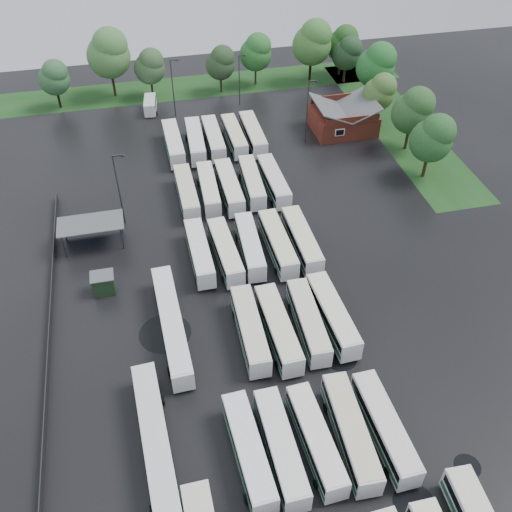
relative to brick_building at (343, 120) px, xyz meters
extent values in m
plane|color=black|center=(-24.00, -42.77, -1.87)|extent=(160.00, 160.00, 0.00)
cube|color=brown|center=(0.00, 0.03, -0.17)|extent=(10.00, 8.00, 3.40)
cube|color=#4C4F51|center=(-2.50, 0.03, 2.43)|extent=(5.07, 8.60, 2.19)
cube|color=#4C4F51|center=(2.50, 0.03, 2.43)|extent=(5.07, 8.60, 2.19)
cube|color=brown|center=(0.00, -3.97, 2.03)|extent=(9.00, 0.20, 1.20)
cube|color=silver|center=(-2.00, -4.02, 0.13)|extent=(1.60, 0.12, 1.20)
cylinder|color=#2D2D30|center=(-44.80, -22.77, -0.17)|extent=(0.16, 0.16, 3.40)
cylinder|color=#2D2D30|center=(-37.60, -22.77, -0.17)|extent=(0.16, 0.16, 3.40)
cylinder|color=#2D2D30|center=(-44.80, -19.57, -0.17)|extent=(0.16, 0.16, 3.40)
cylinder|color=#2D2D30|center=(-37.60, -19.57, -0.17)|extent=(0.16, 0.16, 3.40)
cube|color=#4C4F51|center=(-41.20, -21.17, 1.63)|extent=(8.20, 4.20, 0.15)
cube|color=navy|center=(-41.20, -19.27, -0.27)|extent=(7.60, 0.08, 2.60)
cube|color=black|center=(-40.20, -30.17, -0.62)|extent=(2.50, 2.00, 2.50)
cube|color=#4C4F51|center=(-40.20, -30.17, 0.69)|extent=(2.70, 2.20, 0.12)
cube|color=#184116|center=(-22.00, 22.03, -1.86)|extent=(80.00, 10.00, 0.01)
cube|color=#184116|center=(10.00, 0.03, -1.86)|extent=(10.00, 50.00, 0.01)
cube|color=#2D2D30|center=(-46.20, -34.77, -1.27)|extent=(0.10, 50.00, 1.20)
cube|color=silver|center=(-28.24, -55.03, -0.19)|extent=(2.84, 11.09, 2.52)
cube|color=black|center=(-28.24, -55.03, 0.31)|extent=(2.88, 10.65, 0.81)
cube|color=#116034|center=(-28.24, -55.03, -0.75)|extent=(2.88, 10.87, 0.55)
cube|color=white|center=(-28.24, -55.03, 1.11)|extent=(2.74, 10.76, 0.11)
cylinder|color=black|center=(-28.24, -58.54, -1.45)|extent=(2.33, 0.88, 0.88)
cylinder|color=black|center=(-28.24, -51.51, -1.45)|extent=(2.33, 0.88, 0.88)
cube|color=silver|center=(-25.39, -55.29, -0.19)|extent=(2.48, 11.07, 2.53)
cube|color=black|center=(-25.39, -55.29, 0.32)|extent=(2.53, 10.62, 0.81)
cube|color=#225E3D|center=(-25.39, -55.29, -0.74)|extent=(2.52, 10.85, 0.56)
cube|color=white|center=(-25.39, -55.29, 1.12)|extent=(2.38, 10.73, 0.11)
cylinder|color=black|center=(-25.39, -58.82, -1.45)|extent=(2.34, 0.88, 0.88)
cylinder|color=black|center=(-25.39, -51.77, -1.45)|extent=(2.34, 0.88, 0.88)
cube|color=silver|center=(-22.11, -55.26, -0.24)|extent=(2.76, 10.76, 2.44)
cube|color=black|center=(-22.11, -55.26, 0.24)|extent=(2.79, 10.34, 0.78)
cube|color=#0F5931|center=(-22.11, -55.26, -0.78)|extent=(2.79, 10.55, 0.54)
cube|color=white|center=(-22.11, -55.26, 1.02)|extent=(2.66, 10.43, 0.11)
cylinder|color=black|center=(-22.11, -58.67, -1.47)|extent=(2.27, 0.85, 0.85)
cylinder|color=black|center=(-22.11, -51.85, -1.47)|extent=(2.27, 0.85, 0.85)
cube|color=silver|center=(-18.82, -55.25, -0.15)|extent=(2.81, 11.37, 2.59)
cube|color=black|center=(-18.82, -55.25, 0.37)|extent=(2.85, 10.92, 0.83)
cube|color=#1B5837|center=(-18.82, -55.25, -0.72)|extent=(2.85, 11.15, 0.57)
cube|color=beige|center=(-18.82, -55.25, 1.19)|extent=(2.70, 11.03, 0.11)
cylinder|color=black|center=(-18.82, -58.86, -1.44)|extent=(2.40, 0.90, 0.90)
cylinder|color=black|center=(-18.82, -51.64, -1.44)|extent=(2.40, 0.90, 0.90)
cube|color=silver|center=(-15.59, -55.50, -0.20)|extent=(2.58, 11.03, 2.51)
cube|color=black|center=(-15.59, -55.50, 0.31)|extent=(2.62, 10.59, 0.80)
cube|color=#144D2C|center=(-15.59, -55.50, -0.75)|extent=(2.62, 10.81, 0.55)
cube|color=silver|center=(-15.59, -55.50, 1.11)|extent=(2.48, 10.70, 0.11)
cylinder|color=black|center=(-15.59, -59.01, -1.45)|extent=(2.33, 0.88, 0.88)
cylinder|color=black|center=(-15.59, -51.98, -1.45)|extent=(2.33, 0.88, 0.88)
cube|color=silver|center=(-25.07, -41.28, -0.18)|extent=(2.51, 11.15, 2.55)
cube|color=black|center=(-25.07, -41.28, 0.33)|extent=(2.56, 10.70, 0.81)
cube|color=#1E593B|center=(-25.07, -41.28, -0.74)|extent=(2.55, 10.92, 0.56)
cube|color=beige|center=(-25.07, -41.28, 1.14)|extent=(2.41, 10.81, 0.11)
cylinder|color=black|center=(-25.07, -44.83, -1.45)|extent=(2.36, 0.89, 0.89)
cylinder|color=black|center=(-25.07, -37.73, -1.45)|extent=(2.36, 0.89, 0.89)
cube|color=silver|center=(-22.11, -41.85, -0.15)|extent=(2.66, 11.32, 2.58)
cube|color=black|center=(-22.11, -41.85, 0.36)|extent=(2.70, 10.87, 0.83)
cube|color=#125C36|center=(-22.11, -41.85, -0.72)|extent=(2.70, 11.10, 0.57)
cube|color=beige|center=(-22.11, -41.85, 1.18)|extent=(2.56, 10.98, 0.11)
cylinder|color=black|center=(-22.11, -45.46, -1.44)|extent=(2.39, 0.90, 0.90)
cylinder|color=black|center=(-22.11, -38.25, -1.44)|extent=(2.39, 0.90, 0.90)
cube|color=silver|center=(-18.66, -41.54, -0.21)|extent=(2.63, 10.97, 2.50)
cube|color=black|center=(-18.66, -41.54, 0.29)|extent=(2.67, 10.54, 0.80)
cube|color=#215D3A|center=(-18.66, -41.54, -0.76)|extent=(2.67, 10.76, 0.55)
cube|color=beige|center=(-18.66, -41.54, 1.09)|extent=(2.53, 10.64, 0.11)
cylinder|color=black|center=(-18.66, -45.02, -1.46)|extent=(2.32, 0.87, 0.87)
cylinder|color=black|center=(-18.66, -38.05, -1.46)|extent=(2.32, 0.87, 0.87)
cube|color=silver|center=(-15.79, -41.25, -0.17)|extent=(2.79, 11.27, 2.56)
cube|color=black|center=(-15.79, -41.25, 0.35)|extent=(2.83, 10.83, 0.82)
cube|color=#225E3C|center=(-15.79, -41.25, -0.73)|extent=(2.83, 11.05, 0.56)
cube|color=white|center=(-15.79, -41.25, 1.16)|extent=(2.69, 10.93, 0.11)
cylinder|color=black|center=(-15.79, -44.83, -1.45)|extent=(2.38, 0.89, 0.89)
cylinder|color=black|center=(-15.79, -37.67, -1.45)|extent=(2.38, 0.89, 0.89)
cube|color=silver|center=(-28.44, -27.63, -0.23)|extent=(2.35, 10.79, 2.47)
cube|color=black|center=(-28.44, -27.63, 0.26)|extent=(2.40, 10.36, 0.79)
cube|color=#1B5533|center=(-28.44, -27.63, -0.77)|extent=(2.40, 10.57, 0.54)
cube|color=white|center=(-28.44, -27.63, 1.05)|extent=(2.26, 10.46, 0.11)
cylinder|color=black|center=(-28.44, -31.07, -1.46)|extent=(2.29, 0.86, 0.86)
cylinder|color=black|center=(-28.44, -24.18, -1.46)|extent=(2.29, 0.86, 0.86)
cube|color=silver|center=(-25.29, -28.18, -0.22)|extent=(2.82, 10.94, 2.48)
cube|color=black|center=(-25.29, -28.18, 0.28)|extent=(2.85, 10.51, 0.80)
cube|color=#115834|center=(-25.29, -28.18, -0.76)|extent=(2.85, 10.73, 0.55)
cube|color=#F0ECC9|center=(-25.29, -28.18, 1.07)|extent=(2.71, 10.61, 0.11)
cylinder|color=black|center=(-25.29, -31.65, -1.46)|extent=(2.30, 0.87, 0.87)
cylinder|color=black|center=(-25.29, -24.71, -1.46)|extent=(2.30, 0.87, 0.87)
cube|color=silver|center=(-22.11, -27.82, -0.23)|extent=(2.73, 10.87, 2.47)
cube|color=black|center=(-22.11, -27.82, 0.27)|extent=(2.77, 10.44, 0.79)
cube|color=#0D4F28|center=(-22.11, -27.82, -0.77)|extent=(2.77, 10.66, 0.54)
cube|color=white|center=(-22.11, -27.82, 1.05)|extent=(2.63, 10.54, 0.11)
cylinder|color=black|center=(-22.11, -31.27, -1.46)|extent=(2.29, 0.86, 0.86)
cylinder|color=black|center=(-22.11, -24.37, -1.46)|extent=(2.29, 0.86, 0.86)
cube|color=silver|center=(-18.60, -28.18, -0.17)|extent=(2.53, 11.16, 2.55)
cube|color=black|center=(-18.60, -28.18, 0.34)|extent=(2.58, 10.72, 0.82)
cube|color=#1E5B39|center=(-18.60, -28.18, -0.74)|extent=(2.57, 10.94, 0.56)
cube|color=beige|center=(-18.60, -28.18, 1.15)|extent=(2.43, 10.83, 0.11)
cylinder|color=black|center=(-18.60, -31.74, -1.45)|extent=(2.36, 0.89, 0.89)
cylinder|color=black|center=(-18.60, -24.62, -1.45)|extent=(2.36, 0.89, 0.89)
cube|color=silver|center=(-15.49, -28.24, -0.16)|extent=(2.43, 11.22, 2.57)
cube|color=black|center=(-15.49, -28.24, 0.35)|extent=(2.48, 10.77, 0.82)
cube|color=#1C4F33|center=(-15.49, -28.24, -0.73)|extent=(2.47, 10.99, 0.56)
cube|color=beige|center=(-15.49, -28.24, 1.17)|extent=(2.33, 10.88, 0.11)
cylinder|color=black|center=(-15.49, -31.83, -1.45)|extent=(2.38, 0.90, 0.90)
cylinder|color=black|center=(-15.49, -24.66, -1.45)|extent=(2.38, 0.90, 0.90)
cube|color=silver|center=(-28.26, -14.59, -0.19)|extent=(2.36, 11.02, 2.52)
cube|color=black|center=(-28.26, -14.59, 0.31)|extent=(2.41, 10.58, 0.81)
cube|color=#126138|center=(-28.26, -14.59, -0.75)|extent=(2.40, 10.80, 0.55)
cube|color=beige|center=(-28.26, -14.59, 1.11)|extent=(2.26, 10.69, 0.11)
cylinder|color=black|center=(-28.26, -18.11, -1.45)|extent=(2.34, 0.88, 0.88)
cylinder|color=black|center=(-28.26, -11.07, -1.45)|extent=(2.34, 0.88, 0.88)
cube|color=silver|center=(-25.11, -14.31, -0.24)|extent=(2.62, 10.76, 2.45)
cube|color=black|center=(-25.11, -14.31, 0.25)|extent=(2.66, 10.33, 0.78)
cube|color=#135A35|center=(-25.11, -14.31, -0.78)|extent=(2.66, 10.54, 0.54)
cube|color=white|center=(-25.11, -14.31, 1.03)|extent=(2.52, 10.43, 0.11)
cylinder|color=black|center=(-25.11, -17.73, -1.47)|extent=(2.27, 0.85, 0.85)
cylinder|color=black|center=(-25.11, -10.90, -1.47)|extent=(2.27, 0.85, 0.85)
cube|color=silver|center=(-22.19, -14.68, -0.16)|extent=(2.39, 11.21, 2.57)
cube|color=black|center=(-22.19, -14.68, 0.35)|extent=(2.44, 10.76, 0.82)
cube|color=#145E34|center=(-22.19, -14.68, -0.73)|extent=(2.43, 10.98, 0.56)
cube|color=silver|center=(-22.19, -14.68, 1.17)|extent=(2.29, 10.87, 0.11)
cylinder|color=black|center=(-22.19, -18.26, -1.45)|extent=(2.38, 0.90, 0.90)
cylinder|color=black|center=(-22.19, -11.09, -1.45)|extent=(2.38, 0.90, 0.90)
cube|color=silver|center=(-18.79, -14.15, -0.21)|extent=(2.75, 10.96, 2.49)
cube|color=black|center=(-18.79, -14.15, 0.28)|extent=(2.78, 10.52, 0.80)
cube|color=#0F5A2E|center=(-18.79, -14.15, -0.76)|extent=(2.79, 10.74, 0.55)
cube|color=silver|center=(-18.79, -14.15, 1.08)|extent=(2.64, 10.63, 0.11)
cylinder|color=black|center=(-18.79, -17.63, -1.46)|extent=(2.31, 0.87, 0.87)
cylinder|color=black|center=(-18.79, -10.67, -1.46)|extent=(2.31, 0.87, 0.87)
cube|color=silver|center=(-15.69, -14.61, -0.20)|extent=(2.52, 11.01, 2.51)
cube|color=black|center=(-15.69, -14.61, 0.30)|extent=(2.57, 10.57, 0.80)
cube|color=#0D5229|center=(-15.69, -14.61, -0.75)|extent=(2.56, 10.79, 0.55)
cube|color=silver|center=(-15.69, -14.61, 1.10)|extent=(2.42, 10.67, 0.11)
cylinder|color=black|center=(-15.69, -18.12, -1.45)|extent=(2.33, 0.88, 0.88)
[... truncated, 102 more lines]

